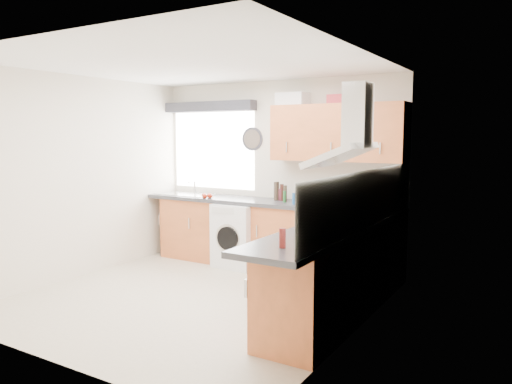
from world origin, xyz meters
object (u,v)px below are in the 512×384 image
Objects in this scene: extractor_hood at (349,135)px; upper_cabinets at (337,133)px; oven at (336,273)px; washing_machine at (240,235)px.

upper_cabinets is at bearing 116.13° from extractor_hood.
extractor_hood is (0.10, -0.00, 1.34)m from oven.
oven is 2.15m from washing_machine.
extractor_hood is 1.48m from upper_cabinets.
upper_cabinets reaches higher than oven.
oven is 0.50× the size of upper_cabinets.
extractor_hood is 0.46× the size of upper_cabinets.
upper_cabinets is 1.90m from washing_machine.
washing_machine is (-1.29, -0.23, -1.37)m from upper_cabinets.
oven is 1.99m from upper_cabinets.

